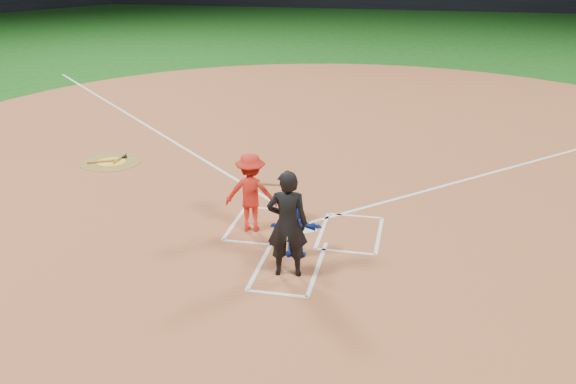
% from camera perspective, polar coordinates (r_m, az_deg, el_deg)
% --- Properties ---
extents(ground, '(120.00, 120.00, 0.00)m').
position_cam_1_polar(ground, '(13.93, 1.55, -3.33)').
color(ground, '#124913').
rests_on(ground, ground).
extents(home_plate_dirt, '(28.00, 28.00, 0.01)m').
position_cam_1_polar(home_plate_dirt, '(19.47, 4.77, 3.98)').
color(home_plate_dirt, '#975331').
rests_on(home_plate_dirt, ground).
extents(home_plate, '(0.60, 0.60, 0.02)m').
position_cam_1_polar(home_plate, '(13.92, 1.55, -3.26)').
color(home_plate, silver).
rests_on(home_plate, home_plate_dirt).
extents(on_deck_circle, '(1.70, 1.70, 0.01)m').
position_cam_1_polar(on_deck_circle, '(18.75, -15.45, 2.60)').
color(on_deck_circle, brown).
rests_on(on_deck_circle, home_plate_dirt).
extents(on_deck_logo, '(0.80, 0.80, 0.00)m').
position_cam_1_polar(on_deck_logo, '(18.75, -15.45, 2.62)').
color(on_deck_logo, yellow).
rests_on(on_deck_logo, on_deck_circle).
extents(on_deck_bat_a, '(0.10, 0.84, 0.06)m').
position_cam_1_polar(on_deck_bat_a, '(18.88, -14.72, 2.92)').
color(on_deck_bat_a, olive).
rests_on(on_deck_bat_a, on_deck_circle).
extents(on_deck_bat_b, '(0.77, 0.45, 0.06)m').
position_cam_1_polar(on_deck_bat_b, '(18.75, -16.14, 2.64)').
color(on_deck_bat_b, brown).
rests_on(on_deck_bat_b, on_deck_circle).
extents(bat_weight_donut, '(0.19, 0.19, 0.05)m').
position_cam_1_polar(bat_weight_donut, '(18.99, -14.39, 3.04)').
color(bat_weight_donut, black).
rests_on(bat_weight_donut, on_deck_circle).
extents(catcher, '(1.06, 0.46, 1.10)m').
position_cam_1_polar(catcher, '(12.54, 0.69, -3.43)').
color(catcher, '#122E9A').
rests_on(catcher, home_plate_dirt).
extents(umpire, '(0.82, 0.60, 2.06)m').
position_cam_1_polar(umpire, '(11.66, -0.06, -2.84)').
color(umpire, black).
rests_on(umpire, home_plate_dirt).
extents(chalk_markings, '(28.35, 17.32, 0.01)m').
position_cam_1_polar(chalk_markings, '(18.79, 4.49, 3.37)').
color(chalk_markings, white).
rests_on(chalk_markings, home_plate_dirt).
extents(batter_at_plate, '(1.52, 0.84, 1.71)m').
position_cam_1_polar(batter_at_plate, '(13.58, -3.31, -0.04)').
color(batter_at_plate, red).
rests_on(batter_at_plate, home_plate_dirt).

